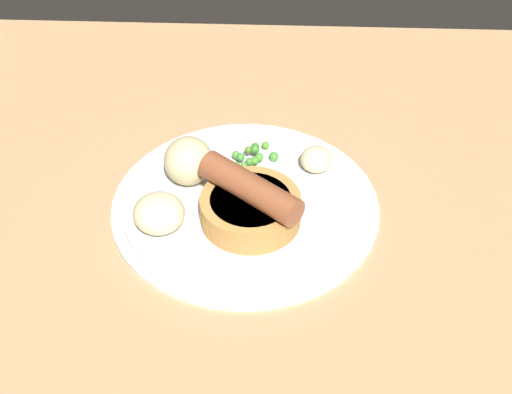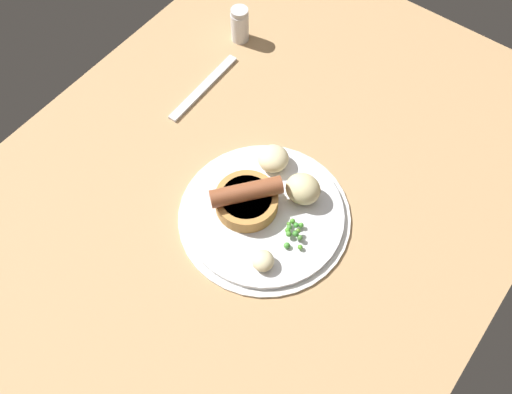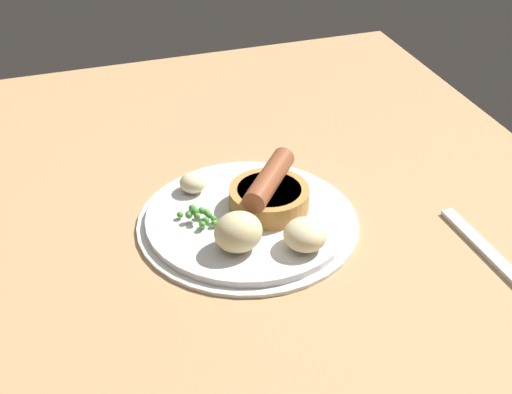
{
  "view_description": "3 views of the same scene",
  "coord_description": "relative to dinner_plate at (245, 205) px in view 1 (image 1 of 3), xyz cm",
  "views": [
    {
      "loc": [
        5.83,
        -58.78,
        61.91
      ],
      "look_at": [
        3.4,
        2.66,
        6.16
      ],
      "focal_mm": 60.0,
      "sensor_mm": 36.0,
      "label": 1
    },
    {
      "loc": [
        37.2,
        29.03,
        81.54
      ],
      "look_at": [
        2.17,
        2.53,
        7.27
      ],
      "focal_mm": 40.0,
      "sensor_mm": 36.0,
      "label": 2
    },
    {
      "loc": [
        -64.54,
        25.34,
        54.69
      ],
      "look_at": [
        3.83,
        2.68,
        5.66
      ],
      "focal_mm": 50.0,
      "sensor_mm": 36.0,
      "label": 3
    }
  ],
  "objects": [
    {
      "name": "dinner_plate",
      "position": [
        0.0,
        0.0,
        0.0
      ],
      "size": [
        26.99,
        26.99,
        1.4
      ],
      "color": "silver",
      "rests_on": "dining_table"
    },
    {
      "name": "potato_chunk_1",
      "position": [
        7.12,
        5.0,
        2.09
      ],
      "size": [
        4.72,
        4.72,
        2.51
      ],
      "primitive_type": "ellipsoid",
      "rotation": [
        0.0,
        0.0,
        2.38
      ],
      "color": "beige",
      "rests_on": "dinner_plate"
    },
    {
      "name": "pea_pile",
      "position": [
        0.57,
        5.83,
        1.72
      ],
      "size": [
        4.86,
        4.32,
        1.84
      ],
      "color": "green",
      "rests_on": "dinner_plate"
    },
    {
      "name": "potato_chunk_0",
      "position": [
        -5.88,
        3.0,
        3.15
      ],
      "size": [
        5.37,
        5.9,
        4.63
      ],
      "primitive_type": "ellipsoid",
      "rotation": [
        0.0,
        0.0,
        3.22
      ],
      "color": "beige",
      "rests_on": "dinner_plate"
    },
    {
      "name": "dining_table",
      "position": [
        -2.26,
        -4.24,
        -2.07
      ],
      "size": [
        110.0,
        80.0,
        3.0
      ],
      "primitive_type": "cube",
      "color": "tan",
      "rests_on": "ground"
    },
    {
      "name": "sausage_pudding",
      "position": [
        0.67,
        -2.95,
        2.91
      ],
      "size": [
        10.29,
        9.79,
        5.53
      ],
      "rotation": [
        0.0,
        0.0,
        2.47
      ],
      "color": "#BC8442",
      "rests_on": "dinner_plate"
    },
    {
      "name": "potato_chunk_2",
      "position": [
        -8.02,
        -4.21,
        2.59
      ],
      "size": [
        6.93,
        6.93,
        3.51
      ],
      "primitive_type": "ellipsoid",
      "rotation": [
        0.0,
        0.0,
        0.98
      ],
      "color": "beige",
      "rests_on": "dinner_plate"
    }
  ]
}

